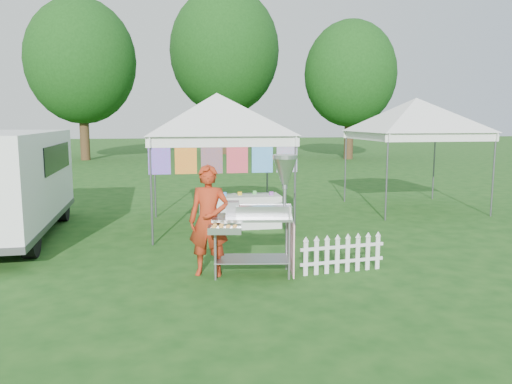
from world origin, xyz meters
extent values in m
plane|color=#164513|center=(0.00, 0.00, 0.00)|extent=(120.00, 120.00, 0.00)
cylinder|color=#59595E|center=(-1.42, 2.08, 1.05)|extent=(0.04, 0.04, 2.10)
cylinder|color=#59595E|center=(1.42, 2.08, 1.05)|extent=(0.04, 0.04, 2.10)
cylinder|color=#59595E|center=(-1.42, 4.92, 1.05)|extent=(0.04, 0.04, 2.10)
cylinder|color=#59595E|center=(1.42, 4.92, 1.05)|extent=(0.04, 0.04, 2.10)
cube|color=white|center=(0.00, 2.08, 2.00)|extent=(3.00, 0.03, 0.22)
cube|color=white|center=(0.00, 4.92, 2.00)|extent=(3.00, 0.03, 0.22)
pyramid|color=white|center=(0.00, 3.50, 3.00)|extent=(4.24, 4.24, 0.90)
cylinder|color=#59595E|center=(0.00, 2.08, 2.08)|extent=(3.00, 0.03, 0.03)
cube|color=#BD1BBE|center=(-1.25, 2.08, 1.73)|extent=(0.42, 0.01, 0.70)
cube|color=red|center=(-0.75, 2.08, 1.73)|extent=(0.42, 0.01, 0.70)
cube|color=orange|center=(-0.25, 2.08, 1.73)|extent=(0.42, 0.01, 0.70)
cube|color=#CE1970|center=(0.25, 2.08, 1.73)|extent=(0.42, 0.01, 0.70)
cube|color=#173EBC|center=(0.75, 2.08, 1.73)|extent=(0.42, 0.01, 0.70)
cube|color=#37CFCA|center=(1.25, 2.08, 1.73)|extent=(0.42, 0.01, 0.70)
cylinder|color=#59595E|center=(4.08, 3.58, 1.05)|extent=(0.04, 0.04, 2.10)
cylinder|color=#59595E|center=(6.92, 3.58, 1.05)|extent=(0.04, 0.04, 2.10)
cylinder|color=#59595E|center=(4.08, 6.42, 1.05)|extent=(0.04, 0.04, 2.10)
cylinder|color=#59595E|center=(6.92, 6.42, 1.05)|extent=(0.04, 0.04, 2.10)
cube|color=white|center=(5.50, 3.58, 2.00)|extent=(3.00, 0.03, 0.22)
cube|color=white|center=(5.50, 6.42, 2.00)|extent=(3.00, 0.03, 0.22)
pyramid|color=white|center=(5.50, 5.00, 3.00)|extent=(4.24, 4.24, 0.90)
cylinder|color=#59595E|center=(5.50, 3.58, 2.08)|extent=(3.00, 0.03, 0.03)
cylinder|color=#3A2615|center=(-6.00, 24.00, 1.98)|extent=(0.56, 0.56, 3.96)
ellipsoid|color=#1A5216|center=(-6.00, 24.00, 5.85)|extent=(6.40, 6.40, 7.36)
cylinder|color=#3A2615|center=(3.00, 28.00, 2.42)|extent=(0.56, 0.56, 4.84)
ellipsoid|color=#1A5216|center=(3.00, 28.00, 7.15)|extent=(7.60, 7.60, 8.74)
cylinder|color=#3A2615|center=(10.00, 22.00, 1.76)|extent=(0.56, 0.56, 3.52)
ellipsoid|color=#1A5216|center=(10.00, 22.00, 5.20)|extent=(5.60, 5.60, 6.44)
cylinder|color=gray|center=(-0.42, -0.26, 0.46)|extent=(0.05, 0.05, 0.92)
cylinder|color=gray|center=(0.69, -0.44, 0.46)|extent=(0.05, 0.05, 0.92)
cylinder|color=gray|center=(-0.34, 0.24, 0.46)|extent=(0.05, 0.05, 0.92)
cylinder|color=gray|center=(0.77, 0.07, 0.46)|extent=(0.05, 0.05, 0.92)
cube|color=gray|center=(0.17, -0.10, 0.25)|extent=(1.24, 0.75, 0.02)
cube|color=#B7B7BC|center=(0.17, -0.10, 0.92)|extent=(1.30, 0.79, 0.04)
cube|color=#B7B7BC|center=(0.36, -0.08, 1.01)|extent=(0.89, 0.39, 0.15)
cube|color=gray|center=(-0.12, 0.00, 1.05)|extent=(0.24, 0.25, 0.22)
cylinder|color=gray|center=(0.69, -0.13, 1.38)|extent=(0.06, 0.06, 0.92)
cone|color=#B7B7BC|center=(0.69, -0.13, 1.63)|extent=(0.42, 0.42, 0.41)
cylinder|color=#B7B7BC|center=(0.69, -0.13, 1.85)|extent=(0.44, 0.44, 0.06)
cube|color=#B7B7BC|center=(-0.29, -0.42, 0.81)|extent=(0.53, 0.38, 0.10)
cube|color=#F6A6B4|center=(0.79, -0.19, 0.46)|extent=(0.14, 0.76, 0.83)
cube|color=white|center=(0.68, -0.47, 1.04)|extent=(0.04, 0.14, 0.18)
imported|color=#9E2B13|center=(-0.49, 0.01, 0.87)|extent=(0.73, 0.59, 1.73)
cube|color=#59595E|center=(-4.47, 3.17, 0.36)|extent=(2.26, 5.29, 0.12)
cube|color=white|center=(-4.54, 5.39, 0.83)|extent=(1.99, 0.79, 0.93)
cube|color=black|center=(-3.45, 3.82, 1.60)|extent=(0.11, 2.84, 0.57)
cube|color=black|center=(-4.56, 5.78, 1.60)|extent=(1.76, 0.09, 0.57)
cylinder|color=black|center=(-3.51, 1.54, 0.35)|extent=(0.25, 0.71, 0.70)
cylinder|color=black|center=(-3.62, 4.85, 0.35)|extent=(0.25, 0.71, 0.70)
cube|color=white|center=(0.98, -0.31, 0.28)|extent=(0.07, 0.03, 0.56)
cube|color=white|center=(1.16, -0.29, 0.28)|extent=(0.07, 0.03, 0.56)
cube|color=white|center=(1.34, -0.27, 0.28)|extent=(0.07, 0.03, 0.56)
cube|color=white|center=(1.52, -0.25, 0.28)|extent=(0.07, 0.03, 0.56)
cube|color=white|center=(1.70, -0.23, 0.28)|extent=(0.07, 0.03, 0.56)
cube|color=white|center=(1.88, -0.21, 0.28)|extent=(0.07, 0.03, 0.56)
cube|color=white|center=(2.06, -0.19, 0.28)|extent=(0.07, 0.03, 0.56)
cube|color=white|center=(2.24, -0.16, 0.28)|extent=(0.07, 0.03, 0.56)
cube|color=white|center=(1.61, -0.24, 0.18)|extent=(1.43, 0.19, 0.05)
cube|color=white|center=(1.61, -0.24, 0.42)|extent=(1.43, 0.19, 0.05)
cube|color=white|center=(0.49, 3.43, 0.37)|extent=(1.80, 0.70, 0.73)
camera|label=1|loc=(-1.09, -7.58, 2.41)|focal=35.00mm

